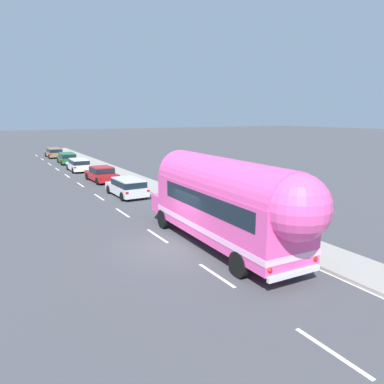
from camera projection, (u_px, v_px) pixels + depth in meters
ground_plane at (174, 247)px, 16.94m from camera, size 300.00×300.00×0.00m
lane_markings at (130, 191)px, 29.26m from camera, size 3.94×80.00×0.01m
sidewalk_slab at (173, 194)px, 27.85m from camera, size 2.39×90.00×0.15m
painted_bus at (228, 200)px, 16.05m from camera, size 2.82×11.50×4.12m
car_lead at (127, 186)px, 27.37m from camera, size 2.04×4.43×1.37m
car_second at (102, 173)px, 33.66m from camera, size 2.11×4.58×1.37m
car_third at (79, 164)px, 39.68m from camera, size 1.94×4.35×1.37m
car_fourth at (67, 157)px, 45.89m from camera, size 2.05×4.48×1.37m
car_fifth at (54, 152)px, 52.68m from camera, size 1.97×4.47×1.37m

